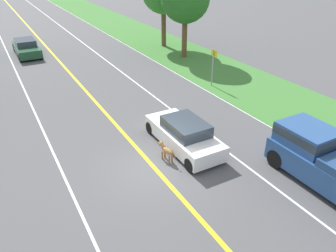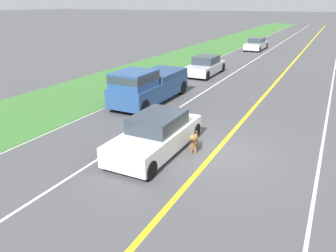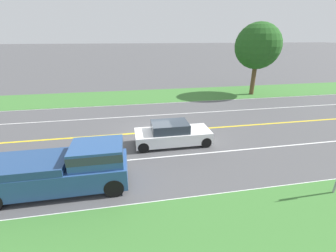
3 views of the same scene
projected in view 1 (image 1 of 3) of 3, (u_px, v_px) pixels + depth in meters
ground_plane at (154, 168)px, 13.89m from camera, size 400.00×400.00×0.00m
centre_divider_line at (154, 168)px, 13.89m from camera, size 0.18×160.00×0.01m
lane_edge_line_right at (275, 129)px, 16.90m from camera, size 0.14×160.00×0.01m
lane_dash_same_dir at (221, 147)px, 15.40m from camera, size 0.10×160.00×0.01m
lane_dash_oncoming at (72, 194)px, 12.38m from camera, size 0.10×160.00×0.01m
grass_verge_right at (314, 116)px, 18.19m from camera, size 6.00×160.00×0.03m
ego_car at (184, 134)px, 15.10m from camera, size 1.82×4.51×1.41m
dog at (166, 150)px, 14.20m from camera, size 0.40×1.17×0.81m
pickup_truck at (334, 165)px, 12.36m from camera, size 2.02×5.61×1.98m
oncoming_car at (27, 48)px, 28.61m from camera, size 1.88×4.64×1.35m
street_sign at (213, 63)px, 21.61m from camera, size 0.11×0.64×2.50m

